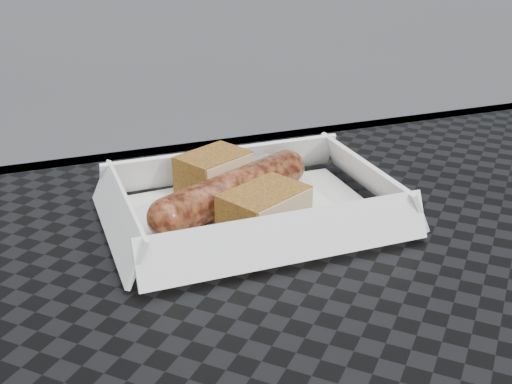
# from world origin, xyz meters

# --- Properties ---
(food_tray) EXTENTS (0.22, 0.15, 0.00)m
(food_tray) POSITION_xyz_m (-0.12, 0.19, 0.75)
(food_tray) COLOR white
(food_tray) RESTS_ON patio_table
(bratwurst) EXTENTS (0.17, 0.10, 0.03)m
(bratwurst) POSITION_xyz_m (-0.13, 0.21, 0.77)
(bratwurst) COLOR brown
(bratwurst) RESTS_ON food_tray
(bread_near) EXTENTS (0.08, 0.07, 0.04)m
(bread_near) POSITION_xyz_m (-0.14, 0.24, 0.77)
(bread_near) COLOR #926024
(bread_near) RESTS_ON food_tray
(bread_far) EXTENTS (0.08, 0.07, 0.04)m
(bread_far) POSITION_xyz_m (-0.12, 0.16, 0.77)
(bread_far) COLOR #926024
(bread_far) RESTS_ON food_tray
(veg_garnish) EXTENTS (0.03, 0.03, 0.00)m
(veg_garnish) POSITION_xyz_m (-0.08, 0.14, 0.75)
(veg_garnish) COLOR #DF4509
(veg_garnish) RESTS_ON food_tray
(napkin) EXTENTS (0.13, 0.13, 0.00)m
(napkin) POSITION_xyz_m (-0.16, 0.21, 0.75)
(napkin) COLOR white
(napkin) RESTS_ON patio_table
(condiment_cup_sauce) EXTENTS (0.05, 0.05, 0.03)m
(condiment_cup_sauce) POSITION_xyz_m (-0.14, 0.20, 0.76)
(condiment_cup_sauce) COLOR maroon
(condiment_cup_sauce) RESTS_ON patio_table
(condiment_cup_empty) EXTENTS (0.05, 0.05, 0.03)m
(condiment_cup_empty) POSITION_xyz_m (-0.10, 0.25, 0.76)
(condiment_cup_empty) COLOR silver
(condiment_cup_empty) RESTS_ON patio_table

